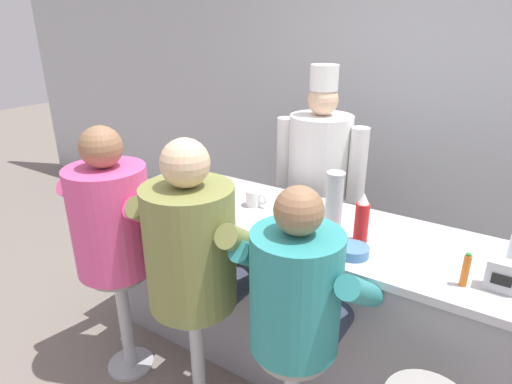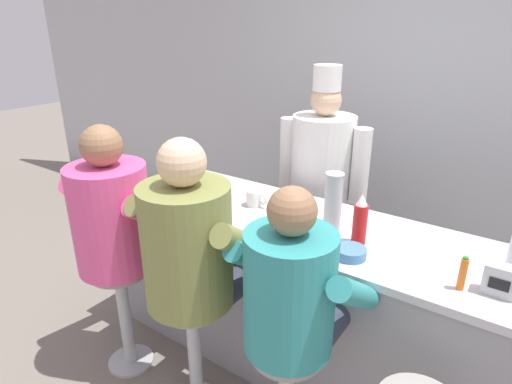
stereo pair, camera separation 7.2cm
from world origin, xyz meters
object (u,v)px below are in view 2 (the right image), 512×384
(breakfast_plate, at_px, (159,194))
(diner_seated_teal, at_px, (293,299))
(ketchup_bottle_red, at_px, (360,221))
(cereal_bowl, at_px, (350,253))
(cook_in_whites_near, at_px, (321,179))
(hot_sauce_bottle_orange, at_px, (463,274))
(coffee_mug_white, at_px, (255,198))
(diner_seated_pink, at_px, (118,223))
(napkin_dispenser_chrome, at_px, (500,280))
(cup_stack_steel, at_px, (333,202))
(diner_seated_olive, at_px, (193,250))

(breakfast_plate, bearing_deg, diner_seated_teal, -18.45)
(ketchup_bottle_red, xyz_separation_m, cereal_bowl, (0.02, -0.15, -0.10))
(diner_seated_teal, bearing_deg, cook_in_whites_near, 111.89)
(hot_sauce_bottle_orange, relative_size, coffee_mug_white, 1.07)
(cereal_bowl, distance_m, coffee_mug_white, 0.76)
(ketchup_bottle_red, relative_size, cook_in_whites_near, 0.15)
(diner_seated_pink, bearing_deg, napkin_dispenser_chrome, 13.85)
(ketchup_bottle_red, xyz_separation_m, breakfast_plate, (-1.29, -0.13, -0.11))
(cup_stack_steel, bearing_deg, cook_in_whites_near, 120.27)
(cereal_bowl, relative_size, diner_seated_pink, 0.10)
(coffee_mug_white, relative_size, diner_seated_pink, 0.09)
(napkin_dispenser_chrome, distance_m, diner_seated_teal, 0.84)
(napkin_dispenser_chrome, relative_size, diner_seated_olive, 0.09)
(napkin_dispenser_chrome, bearing_deg, cook_in_whites_near, 145.21)
(hot_sauce_bottle_orange, height_order, coffee_mug_white, hot_sauce_bottle_orange)
(diner_seated_teal, bearing_deg, cup_stack_steel, 100.65)
(ketchup_bottle_red, xyz_separation_m, diner_seated_teal, (-0.06, -0.54, -0.17))
(napkin_dispenser_chrome, distance_m, cook_in_whites_near, 1.49)
(hot_sauce_bottle_orange, distance_m, cereal_bowl, 0.48)
(hot_sauce_bottle_orange, distance_m, cook_in_whites_near, 1.42)
(cereal_bowl, xyz_separation_m, cook_in_whites_near, (-0.61, 0.92, -0.03))
(diner_seated_teal, distance_m, cook_in_whites_near, 1.41)
(coffee_mug_white, bearing_deg, diner_seated_olive, -83.57)
(coffee_mug_white, height_order, diner_seated_teal, diner_seated_teal)
(napkin_dispenser_chrome, xyz_separation_m, diner_seated_pink, (-1.82, -0.45, -0.07))
(cereal_bowl, height_order, cup_stack_steel, cup_stack_steel)
(hot_sauce_bottle_orange, bearing_deg, ketchup_bottle_red, 164.83)
(coffee_mug_white, bearing_deg, diner_seated_pink, -128.35)
(hot_sauce_bottle_orange, relative_size, cup_stack_steel, 0.48)
(coffee_mug_white, bearing_deg, cereal_bowl, -18.34)
(napkin_dispenser_chrome, bearing_deg, breakfast_plate, -178.65)
(diner_seated_pink, height_order, cook_in_whites_near, cook_in_whites_near)
(breakfast_plate, bearing_deg, diner_seated_olive, -31.30)
(breakfast_plate, height_order, diner_seated_olive, diner_seated_olive)
(cup_stack_steel, relative_size, diner_seated_olive, 0.21)
(coffee_mug_white, relative_size, cook_in_whites_near, 0.08)
(breakfast_plate, bearing_deg, diner_seated_pink, -75.95)
(cereal_bowl, distance_m, diner_seated_pink, 1.27)
(coffee_mug_white, bearing_deg, ketchup_bottle_red, -7.00)
(ketchup_bottle_red, bearing_deg, cook_in_whites_near, 127.57)
(breakfast_plate, bearing_deg, cereal_bowl, -0.87)
(cereal_bowl, xyz_separation_m, cup_stack_steel, (-0.20, 0.21, 0.14))
(cereal_bowl, height_order, napkin_dispenser_chrome, napkin_dispenser_chrome)
(ketchup_bottle_red, bearing_deg, napkin_dispenser_chrome, -7.81)
(cook_in_whites_near, bearing_deg, hot_sauce_bottle_orange, -39.52)
(diner_seated_pink, distance_m, diner_seated_olive, 0.56)
(cereal_bowl, bearing_deg, breakfast_plate, 179.13)
(cereal_bowl, bearing_deg, ketchup_bottle_red, 98.57)
(diner_seated_olive, relative_size, diner_seated_teal, 1.07)
(diner_seated_olive, height_order, cook_in_whites_near, cook_in_whites_near)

